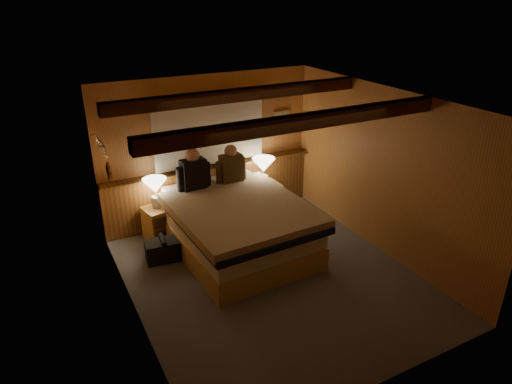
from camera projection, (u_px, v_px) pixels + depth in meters
floor at (271, 277)px, 6.20m from camera, size 4.20×4.20×0.00m
ceiling at (274, 102)px, 5.22m from camera, size 4.20×4.20×0.00m
wall_back at (208, 149)px, 7.41m from camera, size 3.60×0.00×3.60m
wall_left at (128, 229)px, 4.95m from camera, size 0.00×4.20×4.20m
wall_right at (382, 172)px, 6.48m from camera, size 0.00×4.20×4.20m
wall_front at (390, 285)px, 4.01m from camera, size 3.60×0.00×3.60m
wainscot at (212, 190)px, 7.65m from camera, size 3.60×0.23×0.94m
curtain_window at (209, 131)px, 7.22m from camera, size 2.18×0.09×1.11m
ceiling_beams at (267, 107)px, 5.38m from camera, size 3.60×1.65×0.16m
coat_rail at (102, 146)px, 6.06m from camera, size 0.05×0.55×0.24m
framed_print at (281, 118)px, 7.82m from camera, size 0.30×0.04×0.25m
bed at (237, 226)px, 6.67m from camera, size 1.85×2.36×0.78m
nightstand_left at (161, 222)px, 7.11m from camera, size 0.53×0.49×0.51m
nightstand_right at (265, 199)px, 7.83m from camera, size 0.51×0.46×0.55m
lamp_left at (155, 188)px, 6.88m from camera, size 0.36×0.36×0.47m
lamp_right at (263, 167)px, 7.52m from camera, size 0.38×0.38×0.49m
person_left at (193, 172)px, 6.90m from camera, size 0.55×0.24×0.67m
person_right at (231, 166)px, 7.17m from camera, size 0.52×0.20×0.63m
duffel_bag at (164, 250)px, 6.54m from camera, size 0.54×0.36×0.36m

